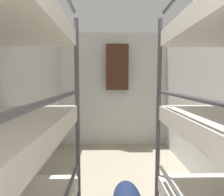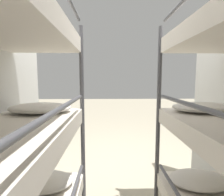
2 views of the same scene
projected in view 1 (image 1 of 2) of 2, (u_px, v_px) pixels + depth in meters
name	position (u px, v px, depth m)	size (l,w,h in m)	color
wall_back	(113.00, 90.00, 4.14)	(2.33, 0.06, 2.31)	silver
hanging_coat	(117.00, 67.00, 3.95)	(0.44, 0.12, 0.90)	#472819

